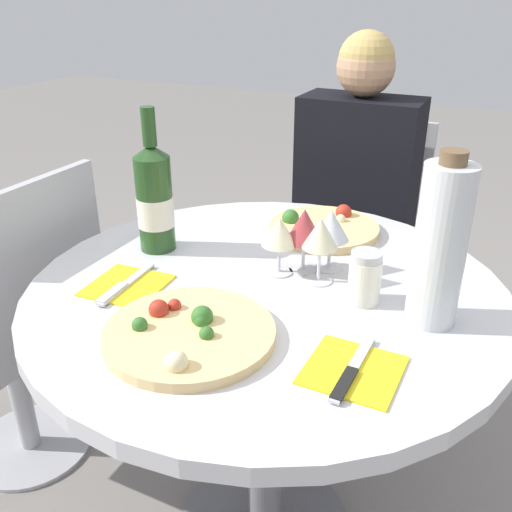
% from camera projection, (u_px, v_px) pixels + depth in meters
% --- Properties ---
extents(dining_table, '(1.00, 1.00, 0.73)m').
position_uv_depth(dining_table, '(266.00, 336.00, 1.25)').
color(dining_table, slate).
rests_on(dining_table, ground_plane).
extents(chair_behind_diner, '(0.41, 0.41, 0.88)m').
position_uv_depth(chair_behind_diner, '(356.00, 251.00, 2.02)').
color(chair_behind_diner, '#ADADB2').
rests_on(chair_behind_diner, ground_plane).
extents(seated_diner, '(0.37, 0.41, 1.18)m').
position_uv_depth(seated_diner, '(345.00, 245.00, 1.87)').
color(seated_diner, black).
rests_on(seated_diner, ground_plane).
extents(chair_empty_side, '(0.41, 0.41, 0.88)m').
position_uv_depth(chair_empty_side, '(22.00, 333.00, 1.55)').
color(chair_empty_side, '#ADADB2').
rests_on(chair_empty_side, ground_plane).
extents(pizza_large, '(0.31, 0.31, 0.05)m').
position_uv_depth(pizza_large, '(189.00, 333.00, 1.01)').
color(pizza_large, '#E5C17F').
rests_on(pizza_large, dining_table).
extents(pizza_small_far, '(0.27, 0.27, 0.05)m').
position_uv_depth(pizza_small_far, '(323.00, 227.00, 1.43)').
color(pizza_small_far, '#E5C17F').
rests_on(pizza_small_far, dining_table).
extents(wine_bottle, '(0.08, 0.08, 0.33)m').
position_uv_depth(wine_bottle, '(155.00, 199.00, 1.30)').
color(wine_bottle, '#23471E').
rests_on(wine_bottle, dining_table).
extents(tall_carafe, '(0.09, 0.09, 0.32)m').
position_uv_depth(tall_carafe, '(440.00, 246.00, 1.00)').
color(tall_carafe, silver).
rests_on(tall_carafe, dining_table).
extents(sugar_shaker, '(0.06, 0.06, 0.11)m').
position_uv_depth(sugar_shaker, '(365.00, 278.00, 1.11)').
color(sugar_shaker, silver).
rests_on(sugar_shaker, dining_table).
extents(wine_glass_front_right, '(0.07, 0.07, 0.14)m').
position_uv_depth(wine_glass_front_right, '(320.00, 235.00, 1.16)').
color(wine_glass_front_right, silver).
rests_on(wine_glass_front_right, dining_table).
extents(wine_glass_center, '(0.08, 0.08, 0.14)m').
position_uv_depth(wine_glass_center, '(304.00, 227.00, 1.21)').
color(wine_glass_center, silver).
rests_on(wine_glass_center, dining_table).
extents(wine_glass_back_right, '(0.08, 0.08, 0.14)m').
position_uv_depth(wine_glass_back_right, '(331.00, 226.00, 1.22)').
color(wine_glass_back_right, silver).
rests_on(wine_glass_back_right, dining_table).
extents(wine_glass_front_left, '(0.08, 0.08, 0.13)m').
position_uv_depth(wine_glass_front_left, '(277.00, 232.00, 1.20)').
color(wine_glass_front_left, silver).
rests_on(wine_glass_front_left, dining_table).
extents(place_setting_left, '(0.16, 0.19, 0.01)m').
position_uv_depth(place_setting_left, '(126.00, 286.00, 1.18)').
color(place_setting_left, yellow).
rests_on(place_setting_left, dining_table).
extents(place_setting_right, '(0.15, 0.19, 0.01)m').
position_uv_depth(place_setting_right, '(352.00, 371.00, 0.92)').
color(place_setting_right, yellow).
rests_on(place_setting_right, dining_table).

